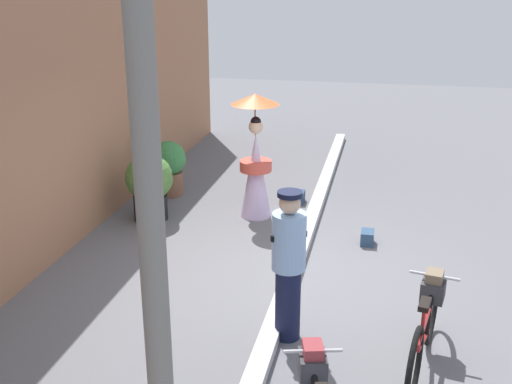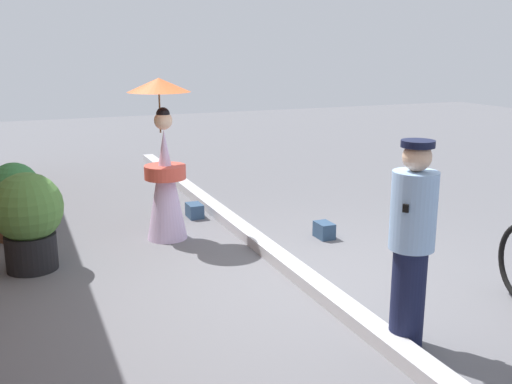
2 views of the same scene
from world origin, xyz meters
name	(u,v)px [view 1 (image 1 of 2)]	position (x,y,z in m)	size (l,w,h in m)	color
ground_plane	(293,276)	(0.00, 0.00, 0.00)	(30.00, 30.00, 0.00)	slate
building_wall	(35,111)	(0.00, 3.31, 1.95)	(14.00, 0.40, 3.89)	#9E6B4C
sidewalk_curb	(293,271)	(0.00, 0.00, 0.06)	(14.00, 0.20, 0.12)	#B2B2B7
bicycle_near_officer	(426,325)	(-1.59, -1.51, 0.45)	(1.81, 0.52, 0.84)	black
person_officer	(289,263)	(-1.38, -0.16, 0.85)	(0.34, 0.34, 1.60)	#141938
person_with_parasol	(256,159)	(1.92, 0.89, 0.92)	(0.73, 0.73, 1.91)	silver
potted_plant_by_door	(169,165)	(2.59, 2.54, 0.51)	(0.61, 0.59, 0.93)	brown
potted_plant_small	(151,184)	(1.46, 2.43, 0.57)	(0.74, 0.72, 1.03)	black
backpack_on_pavement	(368,237)	(1.18, -0.87, 0.10)	(0.26, 0.18, 0.19)	navy
backpack_spare	(299,197)	(2.63, 0.32, 0.10)	(0.28, 0.19, 0.19)	navy
utility_pole	(148,174)	(-3.49, 0.39, 2.40)	(0.18, 0.18, 4.80)	slate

